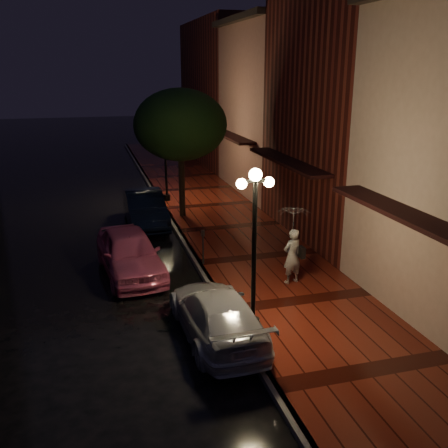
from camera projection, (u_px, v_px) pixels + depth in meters
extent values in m
plane|color=black|center=(198.00, 266.00, 17.75)|extent=(120.00, 120.00, 0.00)
cube|color=#4C140D|center=(258.00, 258.00, 18.30)|extent=(4.50, 60.00, 0.15)
cube|color=#595451|center=(198.00, 264.00, 17.73)|extent=(0.25, 60.00, 0.15)
cube|color=#511914|center=(358.00, 101.00, 19.74)|extent=(5.00, 8.00, 11.00)
cube|color=#8C5951|center=(281.00, 111.00, 27.39)|extent=(5.00, 8.00, 9.00)
cube|color=#511914|center=(231.00, 93.00, 36.44)|extent=(5.00, 12.00, 10.00)
cylinder|color=black|center=(254.00, 258.00, 12.60)|extent=(0.12, 0.12, 4.00)
cylinder|color=black|center=(253.00, 324.00, 13.15)|extent=(0.36, 0.36, 0.30)
cube|color=black|center=(255.00, 181.00, 12.00)|extent=(0.70, 0.08, 0.08)
sphere|color=#FFE499|center=(256.00, 175.00, 11.96)|extent=(0.32, 0.32, 0.32)
sphere|color=#FFE499|center=(242.00, 184.00, 11.93)|extent=(0.26, 0.26, 0.26)
sphere|color=#FFE499|center=(269.00, 182.00, 12.11)|extent=(0.26, 0.26, 0.26)
cylinder|color=black|center=(166.00, 162.00, 25.48)|extent=(0.12, 0.12, 4.00)
cylinder|color=black|center=(167.00, 197.00, 26.03)|extent=(0.36, 0.36, 0.30)
cube|color=black|center=(164.00, 123.00, 24.88)|extent=(0.70, 0.08, 0.08)
sphere|color=#FFE499|center=(164.00, 120.00, 24.83)|extent=(0.32, 0.32, 0.32)
sphere|color=#FFE499|center=(157.00, 124.00, 24.81)|extent=(0.26, 0.26, 0.26)
sphere|color=#FFE499|center=(171.00, 123.00, 24.98)|extent=(0.26, 0.26, 0.26)
cylinder|color=black|center=(182.00, 182.00, 22.90)|extent=(0.28, 0.28, 3.20)
ellipsoid|color=black|center=(180.00, 125.00, 22.12)|extent=(4.16, 4.16, 3.20)
sphere|color=black|center=(193.00, 136.00, 23.03)|extent=(1.80, 1.80, 1.80)
sphere|color=black|center=(170.00, 139.00, 21.48)|extent=(1.80, 1.80, 1.80)
imported|color=#D25683|center=(130.00, 253.00, 16.87)|extent=(2.31, 4.73, 1.55)
imported|color=black|center=(145.00, 208.00, 22.25)|extent=(1.64, 4.65, 1.53)
imported|color=#B5B5BD|center=(217.00, 314.00, 12.91)|extent=(1.98, 4.56, 1.31)
imported|color=white|center=(292.00, 256.00, 15.81)|extent=(0.75, 0.59, 1.80)
imported|color=silver|center=(294.00, 222.00, 15.47)|extent=(1.05, 1.07, 0.96)
cylinder|color=black|center=(293.00, 244.00, 15.68)|extent=(0.02, 0.02, 1.44)
cube|color=black|center=(302.00, 252.00, 15.80)|extent=(0.14, 0.34, 0.36)
cylinder|color=black|center=(203.00, 250.00, 17.46)|extent=(0.06, 0.06, 1.04)
cube|color=black|center=(203.00, 233.00, 17.28)|extent=(0.12, 0.10, 0.21)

